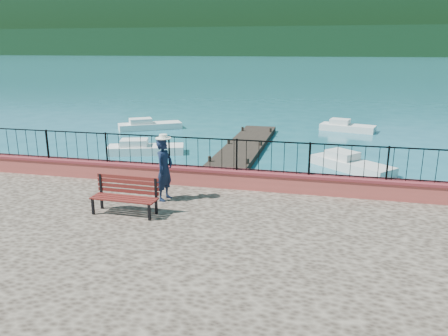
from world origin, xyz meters
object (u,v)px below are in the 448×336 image
at_px(park_bench, 125,203).
at_px(boat_0, 146,146).
at_px(person, 164,170).
at_px(boat_1, 352,161).
at_px(boat_3, 150,123).
at_px(boat_4, 348,125).

bearing_deg(park_bench, boat_0, 112.55).
bearing_deg(person, boat_1, -22.29).
bearing_deg(boat_1, boat_0, -143.05).
distance_m(park_bench, boat_3, 19.18).
bearing_deg(boat_4, boat_3, -155.19).
height_order(boat_0, boat_4, same).
height_order(park_bench, person, person).
distance_m(person, boat_1, 10.75).
xyz_separation_m(park_bench, person, (0.62, 1.31, 0.60)).
bearing_deg(person, boat_4, -7.07).
height_order(boat_0, boat_3, same).
bearing_deg(boat_4, boat_0, -124.77).
bearing_deg(park_bench, boat_3, 112.53).
height_order(boat_1, boat_3, same).
bearing_deg(boat_3, park_bench, -100.94).
height_order(person, boat_3, person).
xyz_separation_m(park_bench, boat_3, (-6.83, 17.89, -1.10)).
distance_m(boat_3, boat_4, 13.47).
relative_size(person, boat_4, 0.51).
xyz_separation_m(boat_3, boat_4, (13.25, 2.44, 0.00)).
bearing_deg(boat_0, boat_1, -22.31).
relative_size(park_bench, boat_0, 0.45).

